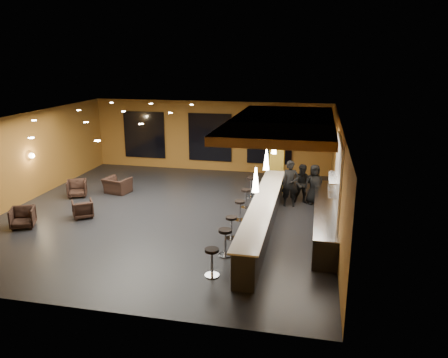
% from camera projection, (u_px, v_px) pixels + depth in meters
% --- Properties ---
extents(floor, '(12.00, 13.00, 0.10)m').
position_uv_depth(floor, '(169.00, 214.00, 16.29)').
color(floor, black).
rests_on(floor, ground).
extents(ceiling, '(12.00, 13.00, 0.10)m').
position_uv_depth(ceiling, '(165.00, 118.00, 15.30)').
color(ceiling, black).
extents(wall_back, '(12.00, 0.10, 3.50)m').
position_uv_depth(wall_back, '(210.00, 136.00, 21.96)').
color(wall_back, brown).
rests_on(wall_back, floor).
extents(wall_front, '(12.00, 0.10, 3.50)m').
position_uv_depth(wall_front, '(69.00, 240.00, 9.64)').
color(wall_front, brown).
rests_on(wall_front, floor).
extents(wall_left, '(0.10, 13.00, 3.50)m').
position_uv_depth(wall_left, '(20.00, 159.00, 17.02)').
color(wall_left, brown).
rests_on(wall_left, floor).
extents(wall_right, '(0.10, 13.00, 3.50)m').
position_uv_depth(wall_right, '(339.00, 177.00, 14.58)').
color(wall_right, brown).
rests_on(wall_right, floor).
extents(wood_soffit, '(3.60, 8.00, 0.28)m').
position_uv_depth(wood_soffit, '(282.00, 123.00, 15.49)').
color(wood_soffit, '#B87336').
rests_on(wood_soffit, ceiling).
extents(window_left, '(2.20, 0.06, 2.40)m').
position_uv_depth(window_left, '(144.00, 135.00, 22.57)').
color(window_left, black).
rests_on(window_left, wall_back).
extents(window_center, '(2.20, 0.06, 2.40)m').
position_uv_depth(window_center, '(210.00, 137.00, 21.87)').
color(window_center, black).
rests_on(window_center, wall_back).
extents(window_right, '(2.20, 0.06, 2.40)m').
position_uv_depth(window_right, '(270.00, 140.00, 21.26)').
color(window_right, black).
rests_on(window_right, wall_back).
extents(tile_backsplash, '(0.06, 3.20, 2.40)m').
position_uv_depth(tile_backsplash, '(338.00, 178.00, 13.59)').
color(tile_backsplash, white).
rests_on(tile_backsplash, wall_right).
extents(bar_counter, '(0.60, 8.00, 1.00)m').
position_uv_depth(bar_counter, '(263.00, 217.00, 14.46)').
color(bar_counter, black).
rests_on(bar_counter, floor).
extents(bar_top, '(0.78, 8.10, 0.05)m').
position_uv_depth(bar_top, '(263.00, 202.00, 14.32)').
color(bar_top, white).
rests_on(bar_top, bar_counter).
extents(prep_counter, '(0.70, 6.00, 0.86)m').
position_uv_depth(prep_counter, '(325.00, 218.00, 14.55)').
color(prep_counter, black).
rests_on(prep_counter, floor).
extents(prep_top, '(0.72, 6.00, 0.03)m').
position_uv_depth(prep_top, '(325.00, 205.00, 14.42)').
color(prep_top, silver).
rests_on(prep_top, prep_counter).
extents(wall_shelf_lower, '(0.30, 1.50, 0.03)m').
position_uv_depth(wall_shelf_lower, '(333.00, 191.00, 13.53)').
color(wall_shelf_lower, silver).
rests_on(wall_shelf_lower, wall_right).
extents(wall_shelf_upper, '(0.30, 1.50, 0.03)m').
position_uv_depth(wall_shelf_upper, '(334.00, 178.00, 13.41)').
color(wall_shelf_upper, silver).
rests_on(wall_shelf_upper, wall_right).
extents(column, '(0.60, 0.60, 3.50)m').
position_uv_depth(column, '(277.00, 151.00, 18.45)').
color(column, olive).
rests_on(column, floor).
extents(wall_sconce, '(0.22, 0.22, 0.22)m').
position_uv_depth(wall_sconce, '(32.00, 156.00, 17.44)').
color(wall_sconce, '#FFE5B2').
rests_on(wall_sconce, wall_left).
extents(pendant_0, '(0.20, 0.20, 0.70)m').
position_uv_depth(pendant_0, '(256.00, 180.00, 12.08)').
color(pendant_0, white).
rests_on(pendant_0, wood_soffit).
extents(pendant_1, '(0.20, 0.20, 0.70)m').
position_uv_depth(pendant_1, '(266.00, 159.00, 14.43)').
color(pendant_1, white).
rests_on(pendant_1, wood_soffit).
extents(pendant_2, '(0.20, 0.20, 0.70)m').
position_uv_depth(pendant_2, '(274.00, 145.00, 16.78)').
color(pendant_2, white).
rests_on(pendant_2, wood_soffit).
extents(staff_a, '(0.71, 0.52, 1.81)m').
position_uv_depth(staff_a, '(290.00, 184.00, 16.79)').
color(staff_a, black).
rests_on(staff_a, floor).
extents(staff_b, '(0.81, 0.65, 1.59)m').
position_uv_depth(staff_b, '(303.00, 184.00, 17.10)').
color(staff_b, black).
rests_on(staff_b, floor).
extents(staff_c, '(0.87, 0.67, 1.58)m').
position_uv_depth(staff_c, '(314.00, 184.00, 17.12)').
color(staff_c, black).
rests_on(staff_c, floor).
extents(armchair_a, '(1.01, 1.02, 0.70)m').
position_uv_depth(armchair_a, '(23.00, 218.00, 14.84)').
color(armchair_a, black).
rests_on(armchair_a, floor).
extents(armchair_b, '(0.97, 0.98, 0.65)m').
position_uv_depth(armchair_b, '(83.00, 209.00, 15.77)').
color(armchair_b, black).
rests_on(armchair_b, floor).
extents(armchair_c, '(1.02, 1.03, 0.70)m').
position_uv_depth(armchair_c, '(77.00, 188.00, 18.08)').
color(armchair_c, black).
rests_on(armchair_c, floor).
extents(armchair_d, '(1.19, 1.09, 0.66)m').
position_uv_depth(armchair_d, '(117.00, 185.00, 18.57)').
color(armchair_d, black).
rests_on(armchair_d, floor).
extents(bar_stool_0, '(0.40, 0.40, 0.78)m').
position_uv_depth(bar_stool_0, '(212.00, 259.00, 11.51)').
color(bar_stool_0, silver).
rests_on(bar_stool_0, floor).
extents(bar_stool_1, '(0.42, 0.42, 0.83)m').
position_uv_depth(bar_stool_1, '(225.00, 239.00, 12.68)').
color(bar_stool_1, silver).
rests_on(bar_stool_1, floor).
extents(bar_stool_2, '(0.38, 0.38, 0.75)m').
position_uv_depth(bar_stool_2, '(231.00, 225.00, 13.88)').
color(bar_stool_2, silver).
rests_on(bar_stool_2, floor).
extents(bar_stool_3, '(0.37, 0.37, 0.74)m').
position_uv_depth(bar_stool_3, '(240.00, 208.00, 15.41)').
color(bar_stool_3, silver).
rests_on(bar_stool_3, floor).
extents(bar_stool_4, '(0.38, 0.38, 0.75)m').
position_uv_depth(bar_stool_4, '(246.00, 196.00, 16.70)').
color(bar_stool_4, silver).
rests_on(bar_stool_4, floor).
extents(bar_stool_5, '(0.44, 0.44, 0.86)m').
position_uv_depth(bar_stool_5, '(251.00, 184.00, 17.93)').
color(bar_stool_5, silver).
rests_on(bar_stool_5, floor).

